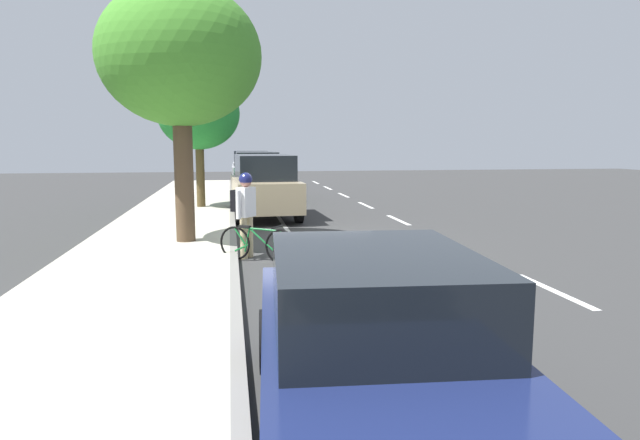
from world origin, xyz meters
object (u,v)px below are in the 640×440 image
(bicycle_at_curb, at_px, (257,244))
(street_tree_mid_block, at_px, (180,57))
(parked_sedan_dark_blue_far, at_px, (374,347))
(street_tree_near_cyclist, at_px, (199,114))
(parked_pickup_silver_nearest, at_px, (250,170))
(parked_suv_green_second, at_px, (257,175))
(parked_suv_tan_mid, at_px, (264,185))
(cyclist_with_backpack, at_px, (245,206))

(bicycle_at_curb, bearing_deg, street_tree_mid_block, -52.23)
(parked_sedan_dark_blue_far, height_order, street_tree_near_cyclist, street_tree_near_cyclist)
(parked_pickup_silver_nearest, bearing_deg, bicycle_at_curb, 88.26)
(parked_pickup_silver_nearest, distance_m, parked_suv_green_second, 6.99)
(parked_pickup_silver_nearest, xyz_separation_m, street_tree_near_cyclist, (2.13, 10.63, 2.47))
(street_tree_mid_block, bearing_deg, parked_suv_tan_mid, -113.54)
(parked_suv_green_second, distance_m, parked_sedan_dark_blue_far, 19.54)
(parked_suv_tan_mid, xyz_separation_m, street_tree_near_cyclist, (2.09, -2.27, 2.34))
(parked_suv_tan_mid, relative_size, street_tree_mid_block, 0.84)
(parked_suv_green_second, relative_size, parked_suv_tan_mid, 0.99)
(parked_suv_green_second, bearing_deg, cyclist_with_backpack, 86.14)
(parked_pickup_silver_nearest, xyz_separation_m, parked_suv_tan_mid, (0.05, 12.90, 0.13))
(parked_sedan_dark_blue_far, height_order, cyclist_with_backpack, cyclist_with_backpack)
(cyclist_with_backpack, distance_m, street_tree_near_cyclist, 8.98)
(bicycle_at_curb, distance_m, cyclist_with_backpack, 0.88)
(bicycle_at_curb, xyz_separation_m, street_tree_near_cyclist, (1.54, -9.05, 3.00))
(parked_suv_green_second, relative_size, parked_sedan_dark_blue_far, 1.04)
(bicycle_at_curb, relative_size, street_tree_mid_block, 0.26)
(parked_sedan_dark_blue_far, relative_size, street_tree_mid_block, 0.79)
(parked_sedan_dark_blue_far, bearing_deg, parked_pickup_silver_nearest, -90.03)
(parked_suv_tan_mid, relative_size, cyclist_with_backpack, 2.71)
(parked_pickup_silver_nearest, relative_size, parked_suv_tan_mid, 1.11)
(parked_sedan_dark_blue_far, relative_size, bicycle_at_curb, 3.01)
(parked_sedan_dark_blue_far, bearing_deg, bicycle_at_curb, -85.09)
(cyclist_with_backpack, bearing_deg, parked_sedan_dark_blue_far, 96.29)
(street_tree_near_cyclist, bearing_deg, parked_sedan_dark_blue_far, 97.60)
(parked_pickup_silver_nearest, distance_m, bicycle_at_curb, 19.70)
(cyclist_with_backpack, bearing_deg, street_tree_mid_block, -49.03)
(street_tree_near_cyclist, height_order, street_tree_mid_block, street_tree_mid_block)
(parked_sedan_dark_blue_far, distance_m, bicycle_at_curb, 6.89)
(street_tree_near_cyclist, bearing_deg, parked_suv_green_second, -120.45)
(parked_pickup_silver_nearest, height_order, parked_sedan_dark_blue_far, parked_pickup_silver_nearest)
(parked_suv_tan_mid, distance_m, street_tree_near_cyclist, 3.88)
(parked_suv_tan_mid, distance_m, parked_sedan_dark_blue_far, 13.63)
(bicycle_at_curb, height_order, street_tree_near_cyclist, street_tree_near_cyclist)
(parked_suv_green_second, height_order, cyclist_with_backpack, parked_suv_green_second)
(parked_pickup_silver_nearest, distance_m, street_tree_near_cyclist, 11.12)
(street_tree_mid_block, bearing_deg, parked_sedan_dark_blue_far, 103.52)
(parked_suv_tan_mid, relative_size, parked_sedan_dark_blue_far, 1.06)
(bicycle_at_curb, distance_m, street_tree_near_cyclist, 9.66)
(bicycle_at_curb, bearing_deg, parked_suv_tan_mid, -94.68)
(parked_pickup_silver_nearest, xyz_separation_m, parked_suv_green_second, (-0.01, 6.99, 0.13))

